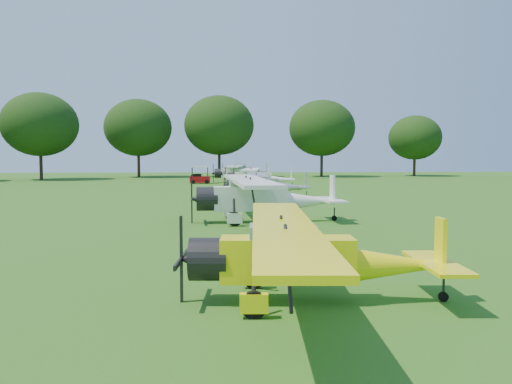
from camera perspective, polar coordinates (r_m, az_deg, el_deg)
ground at (r=23.27m, az=1.09°, el=-3.72°), size 160.00×160.00×0.00m
tree_belt at (r=24.32m, az=9.81°, el=15.58°), size 137.36×130.27×14.52m
aircraft_2 at (r=10.84m, az=5.94°, el=-6.81°), size 5.98×9.52×1.87m
aircraft_3 at (r=23.96m, az=0.65°, el=-0.26°), size 7.33×11.67×2.30m
aircraft_4 at (r=37.21m, az=0.91°, el=1.03°), size 6.52×10.38×2.04m
aircraft_5 at (r=48.83m, az=0.17°, el=1.82°), size 6.94×11.04×2.17m
aircraft_6 at (r=61.24m, az=-1.82°, el=2.33°), size 7.33×11.66×2.29m
aircraft_7 at (r=74.84m, az=-1.35°, el=2.60°), size 7.10×11.29×2.23m
golf_cart at (r=59.37m, az=-6.47°, el=1.61°), size 2.38×1.50×2.00m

